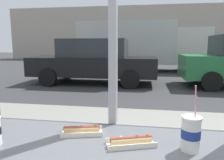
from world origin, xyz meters
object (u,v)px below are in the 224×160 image
Objects in this scene: soda_cup_left at (191,133)px; hotdog_tray_far at (131,141)px; parked_car_black at (94,61)px; hotdog_tray_near at (82,130)px; box_truck at (140,44)px.

soda_cup_left is 1.22× the size of hotdog_tray_far.
parked_car_black is at bearing 107.66° from soda_cup_left.
parked_car_black is (-1.60, 6.77, -0.10)m from hotdog_tray_near.
box_truck is at bearing 91.42° from hotdog_tray_far.
soda_cup_left is 0.07× the size of parked_car_black.
soda_cup_left reaches higher than hotdog_tray_near.
parked_car_black is 0.67× the size of box_truck.
hotdog_tray_far is at bearing -18.43° from hotdog_tray_near.
hotdog_tray_near is at bearing 169.93° from soda_cup_left.
hotdog_tray_near is 6.95m from parked_car_black.
hotdog_tray_far is (0.29, -0.10, 0.00)m from hotdog_tray_near.
soda_cup_left is at bearing -10.07° from hotdog_tray_near.
box_truck is (1.62, 4.38, 0.66)m from parked_car_black.
soda_cup_left is at bearing -87.10° from box_truck.
parked_car_black reaches higher than hotdog_tray_far.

